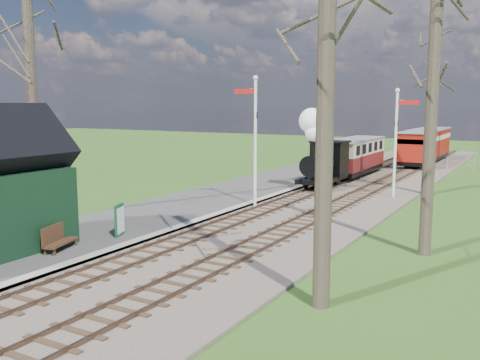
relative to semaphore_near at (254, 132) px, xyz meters
The scene contains 16 objects.
distant_hills 52.33m from the semaphore_near, 87.43° to the left, with size 114.40×48.00×22.02m.
ballast_bed 7.28m from the semaphore_near, 70.97° to the left, with size 8.00×60.00×0.10m, color brown.
track_near 7.00m from the semaphore_near, 82.70° to the left, with size 1.60×60.00×0.15m.
track_far 7.73m from the semaphore_near, 60.68° to the left, with size 1.60×60.00×0.15m.
platform 4.88m from the semaphore_near, 143.78° to the right, with size 5.00×44.00×0.20m, color #474442.
coping_strip 4.07m from the semaphore_near, 102.16° to the right, with size 0.40×44.00×0.21m, color #B2AD9E.
semaphore_near is the anchor object (origin of this frame).
semaphore_far 7.91m from the semaphore_near, 49.40° to the left, with size 1.22×0.24×5.72m.
bare_trees 6.46m from the semaphore_near, 70.39° to the right, with size 15.51×22.39×12.00m.
fence_line 20.26m from the semaphore_near, 86.94° to the left, with size 12.60×0.08×1.00m.
locomotive 7.02m from the semaphore_near, 83.65° to the left, with size 1.80×4.20×4.51m.
coach 13.07m from the semaphore_near, 86.58° to the left, with size 2.10×7.21×2.21m.
red_carriage_a 20.77m from the semaphore_near, 80.62° to the left, with size 2.18×5.40×2.29m.
red_carriage_b 26.20m from the semaphore_near, 82.59° to the left, with size 2.18×5.40×2.29m.
sign_board 8.30m from the semaphore_near, 100.22° to the right, with size 0.37×0.76×1.15m.
bench 10.72m from the semaphore_near, 100.30° to the right, with size 0.85×1.56×0.86m.
Camera 1 is at (11.02, -5.90, 4.98)m, focal length 40.00 mm.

